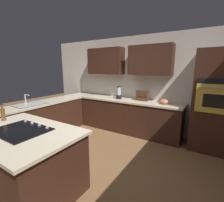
{
  "coord_description": "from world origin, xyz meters",
  "views": [
    {
      "loc": [
        -1.74,
        2.12,
        1.75
      ],
      "look_at": [
        0.17,
        -0.97,
        0.99
      ],
      "focal_mm": 25.55,
      "sensor_mm": 36.0,
      "label": 1
    }
  ],
  "objects_px": {
    "blender": "(119,93)",
    "cooktop": "(21,130)",
    "wall_oven": "(214,102)",
    "spice_rack": "(142,96)",
    "oil_bottle": "(3,114)",
    "mixing_bowl": "(164,102)",
    "sink_unit": "(30,104)"
  },
  "relations": [
    {
      "from": "spice_rack",
      "to": "oil_bottle",
      "type": "xyz_separation_m",
      "value": [
        1.34,
        2.73,
        -0.02
      ]
    },
    {
      "from": "cooktop",
      "to": "spice_rack",
      "type": "height_order",
      "value": "spice_rack"
    },
    {
      "from": "blender",
      "to": "spice_rack",
      "type": "distance_m",
      "value": 0.66
    },
    {
      "from": "wall_oven",
      "to": "cooktop",
      "type": "relative_size",
      "value": 2.8
    },
    {
      "from": "wall_oven",
      "to": "blender",
      "type": "relative_size",
      "value": 6.04
    },
    {
      "from": "cooktop",
      "to": "spice_rack",
      "type": "relative_size",
      "value": 2.4
    },
    {
      "from": "mixing_bowl",
      "to": "wall_oven",
      "type": "bearing_deg",
      "value": -179.86
    },
    {
      "from": "wall_oven",
      "to": "spice_rack",
      "type": "height_order",
      "value": "wall_oven"
    },
    {
      "from": "spice_rack",
      "to": "cooktop",
      "type": "bearing_deg",
      "value": 76.43
    },
    {
      "from": "sink_unit",
      "to": "oil_bottle",
      "type": "xyz_separation_m",
      "value": [
        -0.74,
        0.92,
        0.1
      ]
    },
    {
      "from": "cooktop",
      "to": "spice_rack",
      "type": "xyz_separation_m",
      "value": [
        -0.68,
        -2.82,
        0.13
      ]
    },
    {
      "from": "wall_oven",
      "to": "oil_bottle",
      "type": "bearing_deg",
      "value": 42.04
    },
    {
      "from": "sink_unit",
      "to": "spice_rack",
      "type": "relative_size",
      "value": 2.21
    },
    {
      "from": "mixing_bowl",
      "to": "oil_bottle",
      "type": "height_order",
      "value": "oil_bottle"
    },
    {
      "from": "mixing_bowl",
      "to": "oil_bottle",
      "type": "xyz_separation_m",
      "value": [
        1.94,
        2.65,
        0.05
      ]
    },
    {
      "from": "mixing_bowl",
      "to": "spice_rack",
      "type": "bearing_deg",
      "value": -8.19
    },
    {
      "from": "cooktop",
      "to": "blender",
      "type": "distance_m",
      "value": 2.74
    },
    {
      "from": "sink_unit",
      "to": "spice_rack",
      "type": "xyz_separation_m",
      "value": [
        -2.08,
        -1.82,
        0.12
      ]
    },
    {
      "from": "blender",
      "to": "cooktop",
      "type": "bearing_deg",
      "value": 89.36
    },
    {
      "from": "wall_oven",
      "to": "mixing_bowl",
      "type": "relative_size",
      "value": 9.74
    },
    {
      "from": "wall_oven",
      "to": "spice_rack",
      "type": "relative_size",
      "value": 6.72
    },
    {
      "from": "cooktop",
      "to": "wall_oven",
      "type": "bearing_deg",
      "value": -129.82
    },
    {
      "from": "mixing_bowl",
      "to": "spice_rack",
      "type": "relative_size",
      "value": 0.69
    },
    {
      "from": "oil_bottle",
      "to": "sink_unit",
      "type": "bearing_deg",
      "value": -51.12
    },
    {
      "from": "oil_bottle",
      "to": "cooktop",
      "type": "bearing_deg",
      "value": 172.63
    },
    {
      "from": "cooktop",
      "to": "spice_rack",
      "type": "bearing_deg",
      "value": -103.57
    },
    {
      "from": "cooktop",
      "to": "mixing_bowl",
      "type": "bearing_deg",
      "value": -115.11
    },
    {
      "from": "sink_unit",
      "to": "blender",
      "type": "relative_size",
      "value": 1.99
    },
    {
      "from": "blender",
      "to": "oil_bottle",
      "type": "height_order",
      "value": "blender"
    },
    {
      "from": "spice_rack",
      "to": "blender",
      "type": "bearing_deg",
      "value": 7.57
    },
    {
      "from": "cooktop",
      "to": "blender",
      "type": "xyz_separation_m",
      "value": [
        -0.03,
        -2.73,
        0.14
      ]
    },
    {
      "from": "sink_unit",
      "to": "cooktop",
      "type": "xyz_separation_m",
      "value": [
        -1.4,
        1.0,
        -0.01
      ]
    }
  ]
}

